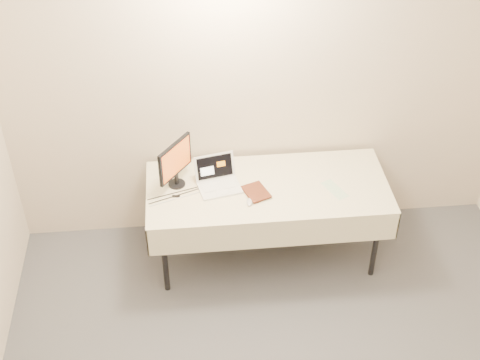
{
  "coord_description": "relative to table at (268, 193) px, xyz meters",
  "views": [
    {
      "loc": [
        -0.6,
        -1.88,
        3.97
      ],
      "look_at": [
        -0.22,
        1.99,
        0.86
      ],
      "focal_mm": 50.0,
      "sensor_mm": 36.0,
      "label": 1
    }
  ],
  "objects": [
    {
      "name": "alarm_clock",
      "position": [
        -0.46,
        0.27,
        0.08
      ],
      "size": [
        0.12,
        0.08,
        0.05
      ],
      "rotation": [
        0.0,
        0.0,
        -0.32
      ],
      "color": "black",
      "rests_on": "table"
    },
    {
      "name": "monitor",
      "position": [
        -0.69,
        0.09,
        0.29
      ],
      "size": [
        0.25,
        0.31,
        0.38
      ],
      "rotation": [
        0.0,
        0.0,
        0.92
      ],
      "color": "black",
      "rests_on": "table"
    },
    {
      "name": "book",
      "position": [
        -0.17,
        -0.1,
        0.17
      ],
      "size": [
        0.16,
        0.08,
        0.22
      ],
      "primitive_type": "imported",
      "rotation": [
        0.0,
        0.0,
        0.37
      ],
      "color": "maroon",
      "rests_on": "table"
    },
    {
      "name": "table",
      "position": [
        0.0,
        0.0,
        0.0
      ],
      "size": [
        1.86,
        0.81,
        0.74
      ],
      "color": "black",
      "rests_on": "ground"
    },
    {
      "name": "back_wall",
      "position": [
        0.0,
        0.45,
        0.67
      ],
      "size": [
        4.0,
        0.1,
        2.7
      ],
      "primitive_type": "cube",
      "color": "beige",
      "rests_on": "ground"
    },
    {
      "name": "laptop",
      "position": [
        -0.38,
        0.06,
        0.11
      ],
      "size": [
        0.36,
        0.34,
        0.21
      ],
      "rotation": [
        0.0,
        0.0,
        0.21
      ],
      "color": "white",
      "rests_on": "table"
    },
    {
      "name": "clicker",
      "position": [
        -0.16,
        -0.18,
        0.07
      ],
      "size": [
        0.05,
        0.09,
        0.02
      ],
      "primitive_type": "ellipsoid",
      "rotation": [
        0.0,
        0.0,
        -0.09
      ],
      "color": "#B8B8BB",
      "rests_on": "table"
    },
    {
      "name": "usb_dongle",
      "position": [
        -0.7,
        -0.05,
        0.07
      ],
      "size": [
        0.06,
        0.03,
        0.01
      ],
      "primitive_type": "cube",
      "rotation": [
        0.0,
        0.0,
        -0.14
      ],
      "color": "black",
      "rests_on": "table"
    },
    {
      "name": "paper_form",
      "position": [
        0.5,
        -0.09,
        0.06
      ],
      "size": [
        0.19,
        0.26,
        0.0
      ],
      "primitive_type": "cube",
      "rotation": [
        0.0,
        0.0,
        0.43
      ],
      "color": "#B6D7AB",
      "rests_on": "table"
    }
  ]
}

